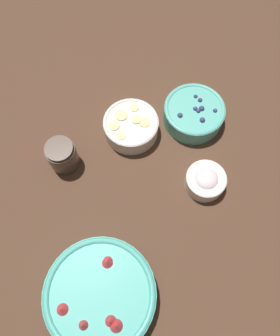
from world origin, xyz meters
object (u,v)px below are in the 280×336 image
(bowl_blueberries, at_px, (194,113))
(bowl_cream, at_px, (206,180))
(bowl_bananas, at_px, (131,126))
(bowl_strawberries, at_px, (99,294))
(jar_chocolate, at_px, (63,156))

(bowl_blueberries, bearing_deg, bowl_cream, 18.32)
(bowl_blueberries, relative_size, bowl_bananas, 1.12)
(bowl_strawberries, xyz_separation_m, bowl_bananas, (-0.44, -0.03, -0.00))
(bowl_strawberries, bearing_deg, bowl_bananas, -175.68)
(bowl_bananas, height_order, jar_chocolate, jar_chocolate)
(bowl_strawberries, height_order, bowl_blueberries, bowl_strawberries)
(bowl_cream, bearing_deg, bowl_bananas, -116.21)
(bowl_blueberries, distance_m, bowl_cream, 0.20)
(bowl_blueberries, bearing_deg, bowl_bananas, -63.70)
(bowl_bananas, bearing_deg, bowl_cream, 63.79)
(bowl_blueberries, bearing_deg, bowl_strawberries, -13.97)
(bowl_strawberries, relative_size, bowl_blueberries, 1.48)
(jar_chocolate, bearing_deg, bowl_strawberries, 31.25)
(bowl_blueberries, bearing_deg, jar_chocolate, -55.70)
(bowl_bananas, distance_m, bowl_cream, 0.25)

